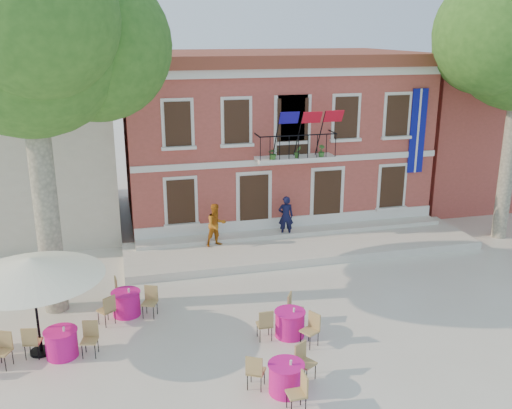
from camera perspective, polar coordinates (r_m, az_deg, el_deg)
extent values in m
plane|color=beige|center=(18.60, 3.10, -9.93)|extent=(90.00, 90.00, 0.00)
cube|color=#B64B41|center=(27.19, 1.03, 6.59)|extent=(13.00, 8.00, 7.00)
cube|color=brown|center=(26.77, 1.08, 14.51)|extent=(13.50, 8.50, 0.50)
cube|color=silver|center=(23.01, 3.71, 13.07)|extent=(13.30, 0.35, 0.35)
cube|color=silver|center=(23.01, 3.94, 4.63)|extent=(3.20, 0.90, 0.15)
cube|color=black|center=(22.45, 4.30, 6.91)|extent=(3.20, 0.04, 0.04)
cube|color=#0D138F|center=(25.47, 15.86, 7.06)|extent=(0.70, 0.05, 3.60)
cube|color=#150C8B|center=(21.73, 2.36, 8.61)|extent=(0.76, 0.27, 0.47)
cube|color=red|center=(22.00, 4.63, 8.68)|extent=(0.76, 0.29, 0.47)
cube|color=red|center=(22.30, 6.85, 8.72)|extent=(0.76, 0.27, 0.47)
imported|color=#26591E|center=(22.38, 1.74, 5.13)|extent=(0.43, 0.37, 0.48)
imported|color=#26591E|center=(22.67, 4.19, 5.25)|extent=(0.26, 0.21, 0.48)
imported|color=#26591E|center=(23.00, 6.56, 5.35)|extent=(0.27, 0.27, 0.48)
cube|color=beige|center=(27.72, -23.24, 4.35)|extent=(9.00, 9.00, 6.00)
cube|color=brown|center=(27.28, -24.03, 10.91)|extent=(9.40, 9.40, 0.40)
cube|color=#B64B41|center=(33.31, 21.04, 6.52)|extent=(9.00, 9.00, 6.00)
cube|color=brown|center=(32.94, 21.64, 11.99)|extent=(9.40, 9.40, 0.40)
cube|color=silver|center=(22.93, 4.65, -4.18)|extent=(14.00, 3.40, 0.30)
cylinder|color=#A59E84|center=(18.09, -20.31, 0.29)|extent=(0.72, 0.72, 7.09)
sphere|color=#29571B|center=(17.42, -21.96, 15.46)|extent=(5.67, 5.67, 5.67)
cylinder|color=#A59E84|center=(25.55, 23.94, 4.36)|extent=(0.60, 0.60, 6.93)
cylinder|color=black|center=(17.07, -20.66, -13.58)|extent=(0.59, 0.59, 0.08)
cylinder|color=black|center=(16.52, -21.10, -10.01)|extent=(0.07, 0.07, 2.46)
cone|color=white|center=(16.01, -21.58, -5.90)|extent=(3.74, 3.74, 0.54)
imported|color=black|center=(23.32, 3.00, -1.17)|extent=(0.68, 0.50, 1.70)
imported|color=#C66C17|center=(22.29, -4.01, -2.06)|extent=(0.98, 0.85, 1.70)
cylinder|color=#D41380|center=(16.57, -18.87, -13.03)|extent=(0.84, 0.84, 0.75)
cylinder|color=#D41380|center=(16.39, -19.00, -11.86)|extent=(0.90, 0.90, 0.02)
cube|color=#A48B52|center=(16.75, -21.41, -12.58)|extent=(0.50, 0.50, 0.95)
cube|color=#A48B52|center=(16.32, -16.32, -12.86)|extent=(0.50, 0.50, 0.95)
cylinder|color=#D41380|center=(14.40, 3.02, -16.98)|extent=(0.84, 0.84, 0.75)
cylinder|color=#D41380|center=(14.19, 3.04, -15.69)|extent=(0.90, 0.90, 0.02)
cube|color=#A48B52|center=(14.48, 0.00, -16.25)|extent=(0.57, 0.57, 0.95)
cube|color=#A48B52|center=(13.76, 4.06, -18.30)|extent=(0.43, 0.43, 0.95)
cube|color=#A48B52|center=(14.82, 5.03, -15.46)|extent=(0.58, 0.58, 0.95)
cube|color=#A48B52|center=(16.58, -24.09, -13.24)|extent=(0.55, 0.55, 0.95)
cylinder|color=#D41380|center=(18.22, -12.83, -9.64)|extent=(0.84, 0.84, 0.75)
cylinder|color=#D41380|center=(18.06, -12.92, -8.54)|extent=(0.90, 0.90, 0.02)
cube|color=#A48B52|center=(17.79, -14.77, -10.12)|extent=(0.59, 0.59, 0.95)
cube|color=#A48B52|center=(17.93, -10.60, -9.60)|extent=(0.55, 0.55, 0.95)
cube|color=#A48B52|center=(18.85, -13.20, -8.39)|extent=(0.47, 0.47, 0.95)
cylinder|color=#D41380|center=(16.69, 3.40, -11.83)|extent=(0.84, 0.84, 0.75)
cylinder|color=#D41380|center=(16.51, 3.42, -10.66)|extent=(0.90, 0.90, 0.02)
cube|color=#A48B52|center=(16.20, 5.38, -12.42)|extent=(0.57, 0.57, 0.95)
cube|color=#A48B52|center=(17.29, 3.98, -10.38)|extent=(0.58, 0.58, 0.95)
cube|color=#A48B52|center=(16.46, 0.85, -11.84)|extent=(0.42, 0.42, 0.95)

